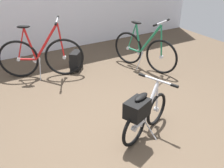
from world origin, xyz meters
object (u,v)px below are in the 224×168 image
Objects in this scene: display_bike_right at (144,50)px; display_bike_left at (41,56)px; folding_bike_foreground at (143,113)px; backpack_on_floor at (76,61)px.

display_bike_left is at bearing 160.63° from display_bike_right.
display_bike_left reaches higher than folding_bike_foreground.
display_bike_left is 1.05× the size of display_bike_right.
folding_bike_foreground reaches higher than backpack_on_floor.
display_bike_left is 0.66m from backpack_on_floor.
display_bike_right is 3.71× the size of backpack_on_floor.
backpack_on_floor is at bearing 87.97° from folding_bike_foreground.
backpack_on_floor is (-1.15, 0.60, -0.19)m from display_bike_right.
display_bike_left reaches higher than display_bike_right.
display_bike_left is (-0.55, 2.25, 0.04)m from folding_bike_foreground.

